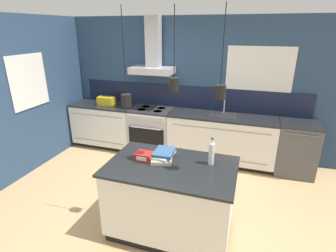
{
  "coord_description": "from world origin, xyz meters",
  "views": [
    {
      "loc": [
        1.15,
        -2.86,
        2.39
      ],
      "look_at": [
        0.06,
        0.53,
        1.05
      ],
      "focal_mm": 28.0,
      "sensor_mm": 36.0,
      "label": 1
    }
  ],
  "objects_px": {
    "book_stack": "(163,155)",
    "yellow_toolbox": "(106,101)",
    "red_supply_box": "(144,156)",
    "dishwasher": "(296,148)",
    "oven_range": "(152,131)",
    "bottle_on_island": "(211,153)"
  },
  "relations": [
    {
      "from": "oven_range",
      "to": "yellow_toolbox",
      "type": "xyz_separation_m",
      "value": [
        -0.99,
        0.0,
        0.54
      ]
    },
    {
      "from": "dishwasher",
      "to": "book_stack",
      "type": "bearing_deg",
      "value": -132.75
    },
    {
      "from": "red_supply_box",
      "to": "yellow_toolbox",
      "type": "bearing_deg",
      "value": 130.15
    },
    {
      "from": "oven_range",
      "to": "yellow_toolbox",
      "type": "relative_size",
      "value": 2.68
    },
    {
      "from": "book_stack",
      "to": "red_supply_box",
      "type": "bearing_deg",
      "value": -159.08
    },
    {
      "from": "oven_range",
      "to": "book_stack",
      "type": "relative_size",
      "value": 2.42
    },
    {
      "from": "yellow_toolbox",
      "to": "oven_range",
      "type": "bearing_deg",
      "value": -0.25
    },
    {
      "from": "dishwasher",
      "to": "red_supply_box",
      "type": "relative_size",
      "value": 4.43
    },
    {
      "from": "dishwasher",
      "to": "bottle_on_island",
      "type": "distance_m",
      "value": 2.27
    },
    {
      "from": "book_stack",
      "to": "red_supply_box",
      "type": "relative_size",
      "value": 1.83
    },
    {
      "from": "bottle_on_island",
      "to": "red_supply_box",
      "type": "height_order",
      "value": "bottle_on_island"
    },
    {
      "from": "dishwasher",
      "to": "book_stack",
      "type": "xyz_separation_m",
      "value": [
        -1.75,
        -1.89,
        0.51
      ]
    },
    {
      "from": "red_supply_box",
      "to": "oven_range",
      "type": "bearing_deg",
      "value": 108.94
    },
    {
      "from": "bottle_on_island",
      "to": "book_stack",
      "type": "xyz_separation_m",
      "value": [
        -0.57,
        -0.05,
        -0.09
      ]
    },
    {
      "from": "book_stack",
      "to": "yellow_toolbox",
      "type": "distance_m",
      "value": 2.67
    },
    {
      "from": "bottle_on_island",
      "to": "book_stack",
      "type": "height_order",
      "value": "bottle_on_island"
    },
    {
      "from": "oven_range",
      "to": "bottle_on_island",
      "type": "bearing_deg",
      "value": -51.65
    },
    {
      "from": "dishwasher",
      "to": "book_stack",
      "type": "relative_size",
      "value": 2.42
    },
    {
      "from": "book_stack",
      "to": "oven_range",
      "type": "bearing_deg",
      "value": 115.21
    },
    {
      "from": "dishwasher",
      "to": "red_supply_box",
      "type": "distance_m",
      "value": 2.83
    },
    {
      "from": "bottle_on_island",
      "to": "yellow_toolbox",
      "type": "distance_m",
      "value": 3.06
    },
    {
      "from": "oven_range",
      "to": "bottle_on_island",
      "type": "relative_size",
      "value": 2.79
    }
  ]
}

